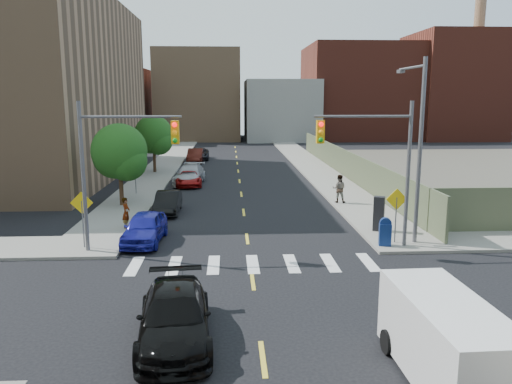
{
  "coord_description": "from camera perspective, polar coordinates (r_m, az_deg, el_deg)",
  "views": [
    {
      "loc": [
        -0.88,
        -16.71,
        7.14
      ],
      "look_at": [
        0.58,
        10.34,
        2.0
      ],
      "focal_mm": 35.0,
      "sensor_mm": 36.0,
      "label": 1
    }
  ],
  "objects": [
    {
      "name": "tree_west_far",
      "position": [
        48.42,
        -11.62,
        6.19
      ],
      "size": [
        3.66,
        3.64,
        5.52
      ],
      "color": "#332114",
      "rests_on": "ground"
    },
    {
      "name": "bg_bldg_midwest",
      "position": [
        88.86,
        -6.52,
        10.91
      ],
      "size": [
        14.0,
        16.0,
        15.0
      ],
      "primitive_type": "cube",
      "color": "#8C6B4C",
      "rests_on": "ground"
    },
    {
      "name": "tree_west_near",
      "position": [
        33.72,
        -15.31,
        4.13
      ],
      "size": [
        3.66,
        3.64,
        5.52
      ],
      "color": "#332114",
      "rests_on": "ground"
    },
    {
      "name": "warn_sign_midwest",
      "position": [
        37.71,
        -13.65,
        2.6
      ],
      "size": [
        1.06,
        0.06,
        2.83
      ],
      "color": "#59595E",
      "rests_on": "ground"
    },
    {
      "name": "bg_bldg_fareast",
      "position": [
        95.05,
        21.47,
        11.14
      ],
      "size": [
        14.0,
        16.0,
        18.0
      ],
      "primitive_type": "cube",
      "color": "#592319",
      "rests_on": "ground"
    },
    {
      "name": "smokestack",
      "position": [
        96.98,
        23.9,
        13.91
      ],
      "size": [
        1.8,
        1.8,
        28.0
      ],
      "primitive_type": "cylinder",
      "color": "#8C6B4C",
      "rests_on": "ground"
    },
    {
      "name": "fence_north",
      "position": [
        46.3,
        10.03,
        3.27
      ],
      "size": [
        0.12,
        44.0,
        2.5
      ],
      "primitive_type": "cube",
      "color": "#5B6244",
      "rests_on": "ground"
    },
    {
      "name": "bg_bldg_west",
      "position": [
        89.25,
        -17.03,
        9.55
      ],
      "size": [
        14.0,
        18.0,
        12.0
      ],
      "primitive_type": "cube",
      "color": "#592319",
      "rests_on": "ground"
    },
    {
      "name": "signal_ne",
      "position": [
        23.87,
        13.67,
        4.15
      ],
      "size": [
        4.59,
        0.3,
        7.0
      ],
      "color": "#59595E",
      "rests_on": "ground"
    },
    {
      "name": "parked_car_red",
      "position": [
        41.36,
        -7.67,
        1.57
      ],
      "size": [
        2.33,
        4.58,
        1.24
      ],
      "primitive_type": "imported",
      "rotation": [
        0.0,
        0.0,
        0.06
      ],
      "color": "maroon",
      "rests_on": "ground"
    },
    {
      "name": "parked_car_silver",
      "position": [
        42.2,
        -7.58,
        1.98
      ],
      "size": [
        2.71,
        5.58,
        1.57
      ],
      "primitive_type": "imported",
      "rotation": [
        0.0,
        0.0,
        -0.1
      ],
      "color": "#9FA0A6",
      "rests_on": "ground"
    },
    {
      "name": "parked_car_blue",
      "position": [
        25.52,
        -12.6,
        -4.01
      ],
      "size": [
        2.0,
        4.53,
        1.51
      ],
      "primitive_type": "imported",
      "rotation": [
        0.0,
        0.0,
        -0.05
      ],
      "color": "navy",
      "rests_on": "ground"
    },
    {
      "name": "pedestrian_west",
      "position": [
        28.0,
        -14.62,
        -2.3
      ],
      "size": [
        0.46,
        0.65,
        1.68
      ],
      "primitive_type": "imported",
      "rotation": [
        0.0,
        0.0,
        1.48
      ],
      "color": "gray",
      "rests_on": "sidewalk_nw"
    },
    {
      "name": "pedestrian_east",
      "position": [
        34.09,
        9.47,
        0.38
      ],
      "size": [
        1.08,
        0.94,
        1.9
      ],
      "primitive_type": "imported",
      "rotation": [
        0.0,
        0.0,
        2.86
      ],
      "color": "gray",
      "rests_on": "sidewalk_ne"
    },
    {
      "name": "mailbox",
      "position": [
        24.72,
        14.54,
        -4.44
      ],
      "size": [
        0.63,
        0.52,
        1.37
      ],
      "rotation": [
        0.0,
        0.0,
        -0.18
      ],
      "color": "navy",
      "rests_on": "sidewalk_ne"
    },
    {
      "name": "payphone",
      "position": [
        27.3,
        13.86,
        -2.42
      ],
      "size": [
        0.68,
        0.63,
        1.85
      ],
      "primitive_type": "cube",
      "rotation": [
        0.0,
        0.0,
        -0.42
      ],
      "color": "black",
      "rests_on": "sidewalk_ne"
    },
    {
      "name": "cargo_van",
      "position": [
        13.98,
        20.62,
        -15.29
      ],
      "size": [
        2.13,
        4.89,
        2.22
      ],
      "rotation": [
        0.0,
        0.0,
        0.03
      ],
      "color": "white",
      "rests_on": "ground"
    },
    {
      "name": "signal_nw",
      "position": [
        23.42,
        -15.7,
        3.94
      ],
      "size": [
        4.59,
        0.3,
        7.0
      ],
      "color": "#59595E",
      "rests_on": "ground"
    },
    {
      "name": "parked_car_black",
      "position": [
        31.71,
        -10.04,
        -1.19
      ],
      "size": [
        1.44,
        4.12,
        1.36
      ],
      "primitive_type": "imported",
      "rotation": [
        0.0,
        0.0,
        0.0
      ],
      "color": "black",
      "rests_on": "ground"
    },
    {
      "name": "bg_bldg_east",
      "position": [
        91.62,
        11.58,
        11.07
      ],
      "size": [
        18.0,
        18.0,
        16.0
      ],
      "primitive_type": "cube",
      "color": "#592319",
      "rests_on": "ground"
    },
    {
      "name": "parked_car_grey",
      "position": [
        58.87,
        -6.53,
        4.37
      ],
      "size": [
        2.39,
        4.95,
        1.36
      ],
      "primitive_type": "imported",
      "rotation": [
        0.0,
        0.0,
        0.03
      ],
      "color": "black",
      "rests_on": "ground"
    },
    {
      "name": "parked_car_white",
      "position": [
        46.76,
        -7.36,
        2.64
      ],
      "size": [
        1.78,
        3.75,
        1.24
      ],
      "primitive_type": "imported",
      "rotation": [
        0.0,
        0.0,
        -0.09
      ],
      "color": "silver",
      "rests_on": "ground"
    },
    {
      "name": "sidewalk_ne",
      "position": [
        59.27,
        5.31,
        3.85
      ],
      "size": [
        3.5,
        73.0,
        0.15
      ],
      "primitive_type": "cube",
      "color": "gray",
      "rests_on": "ground"
    },
    {
      "name": "parked_car_maroon",
      "position": [
        55.98,
        -6.94,
        4.13
      ],
      "size": [
        1.68,
        4.7,
        1.54
      ],
      "primitive_type": "imported",
      "rotation": [
        0.0,
        0.0,
        -0.01
      ],
      "color": "#40130C",
      "rests_on": "ground"
    },
    {
      "name": "black_sedan",
      "position": [
        15.42,
        -9.28,
        -13.87
      ],
      "size": [
        2.54,
        5.35,
        1.51
      ],
      "primitive_type": "imported",
      "rotation": [
        0.0,
        0.0,
        0.08
      ],
      "color": "black",
      "rests_on": "ground"
    },
    {
      "name": "warn_sign_nw",
      "position": [
        24.76,
        -19.26,
        -1.86
      ],
      "size": [
        1.06,
        0.06,
        2.83
      ],
      "color": "#59595E",
      "rests_on": "ground"
    },
    {
      "name": "warn_sign_ne",
      "position": [
        25.11,
        15.75,
        -1.49
      ],
      "size": [
        1.06,
        0.06,
        2.83
      ],
      "color": "#59595E",
      "rests_on": "ground"
    },
    {
      "name": "sidewalk_nw",
      "position": [
        59.04,
        -9.78,
        3.71
      ],
      "size": [
        3.5,
        73.0,
        0.15
      ],
      "primitive_type": "cube",
      "color": "gray",
      "rests_on": "ground"
    },
    {
      "name": "ground",
      "position": [
        18.19,
        -0.08,
        -12.36
      ],
      "size": [
        160.0,
        160.0,
        0.0
      ],
      "primitive_type": "plane",
      "color": "black",
      "rests_on": "ground"
    },
    {
      "name": "streetlight_ne",
      "position": [
        25.37,
        17.98,
        5.88
      ],
      "size": [
        0.25,
        3.7,
        9.0
      ],
      "color": "#59595E",
      "rests_on": "ground"
    },
    {
      "name": "bg_bldg_center",
      "position": [
        87.19,
        2.79,
        9.32
      ],
      "size": [
        12.0,
        16.0,
        10.0
      ],
      "primitive_type": "cube",
      "color": "gray",
      "rests_on": "ground"
    }
  ]
}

